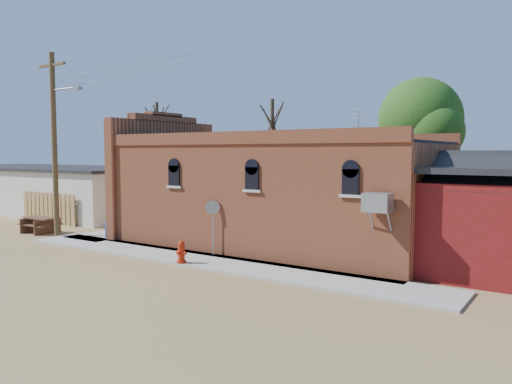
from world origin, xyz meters
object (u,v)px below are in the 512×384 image
Objects in this scene: trash_barrel at (110,230)px; brick_bar at (271,193)px; picnic_table at (40,223)px; stop_sign at (213,213)px; fire_hydrant at (181,252)px; utility_pole at (55,140)px.

brick_bar is at bearing 26.13° from trash_barrel.
picnic_table is at bearing -172.48° from trash_barrel.
fire_hydrant is at bearing -110.72° from stop_sign.
fire_hydrant reaches higher than trash_barrel.
fire_hydrant is 11.27m from picnic_table.
trash_barrel is at bearing 169.52° from fire_hydrant.
fire_hydrant is 0.42× the size of picnic_table.
picnic_table is (-11.65, -4.03, -1.80)m from brick_bar.
utility_pole is at bearing -162.66° from trash_barrel.
fire_hydrant is 1.09× the size of trash_barrel.
utility_pole is at bearing -156.31° from brick_bar.
stop_sign is at bearing -96.37° from brick_bar.
utility_pole is 4.52× the size of picnic_table.
stop_sign reaches higher than picnic_table.
stop_sign reaches higher than fire_hydrant.
trash_barrel is at bearing -153.87° from brick_bar.
trash_barrel is at bearing 6.44° from picnic_table.
utility_pole reaches higher than fire_hydrant.
brick_bar is at bearing 92.43° from fire_hydrant.
picnic_table is at bearing 179.98° from fire_hydrant.
fire_hydrant is 2.22m from stop_sign.
brick_bar is 21.46× the size of trash_barrel.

